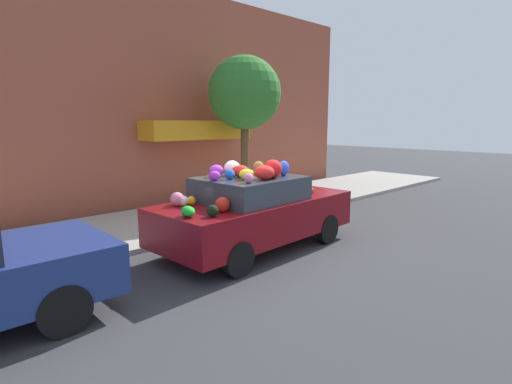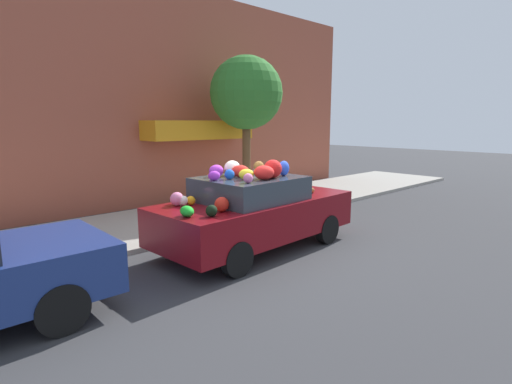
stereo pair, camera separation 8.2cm
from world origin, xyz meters
name	(u,v)px [view 2 (the right image)]	position (x,y,z in m)	size (l,w,h in m)	color
ground_plane	(251,246)	(0.00, 0.00, 0.00)	(60.00, 60.00, 0.00)	#38383A
sidewalk_curb	(176,220)	(0.00, 2.70, 0.05)	(24.00, 3.20, 0.10)	#9E998E
building_facade	(131,98)	(0.09, 4.92, 3.07)	(18.00, 1.20, 6.22)	#9E4C38
street_tree	(246,94)	(2.77, 3.20, 3.21)	(2.10, 2.10, 4.18)	brown
fire_hydrant	(205,210)	(0.11, 1.65, 0.45)	(0.20, 0.20, 0.70)	#B2B2B7
art_car	(255,210)	(-0.03, -0.16, 0.76)	(4.07, 1.89, 1.74)	maroon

